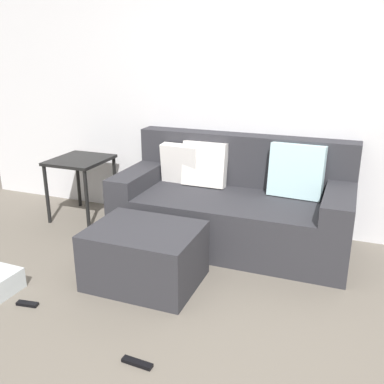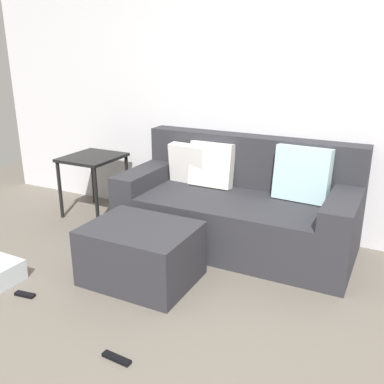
{
  "view_description": "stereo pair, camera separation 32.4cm",
  "coord_description": "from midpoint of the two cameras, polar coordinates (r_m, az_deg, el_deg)",
  "views": [
    {
      "loc": [
        0.94,
        -1.83,
        1.71
      ],
      "look_at": [
        -0.23,
        1.2,
        0.61
      ],
      "focal_mm": 40.47,
      "sensor_mm": 36.0,
      "label": 1
    },
    {
      "loc": [
        1.23,
        -1.7,
        1.71
      ],
      "look_at": [
        -0.23,
        1.2,
        0.61
      ],
      "focal_mm": 40.47,
      "sensor_mm": 36.0,
      "label": 2
    }
  ],
  "objects": [
    {
      "name": "remote_near_ottoman",
      "position": [
        2.66,
        -6.26,
        -21.07
      ],
      "size": [
        0.19,
        0.05,
        0.02
      ],
      "primitive_type": "cube",
      "rotation": [
        0.0,
        0.0,
        -0.05
      ],
      "color": "black",
      "rests_on": "ground_plane"
    },
    {
      "name": "wall_back",
      "position": [
        4.08,
        11.68,
        13.89
      ],
      "size": [
        6.26,
        0.1,
        2.78
      ],
      "primitive_type": "cube",
      "color": "silver",
      "rests_on": "ground_plane"
    },
    {
      "name": "remote_by_storage_bin",
      "position": [
        3.35,
        -18.56,
        -12.77
      ],
      "size": [
        0.16,
        0.07,
        0.02
      ],
      "primitive_type": "cube",
      "rotation": [
        0.0,
        0.0,
        0.14
      ],
      "color": "black",
      "rests_on": "ground_plane"
    },
    {
      "name": "side_table",
      "position": [
        4.57,
        -10.97,
        3.52
      ],
      "size": [
        0.53,
        0.58,
        0.63
      ],
      "color": "black",
      "rests_on": "ground_plane"
    },
    {
      "name": "ground_plane",
      "position": [
        2.69,
        -3.94,
        -20.83
      ],
      "size": [
        8.14,
        8.14,
        0.0
      ],
      "primitive_type": "plane",
      "color": "#6B6359"
    },
    {
      "name": "ottoman",
      "position": [
        3.3,
        -3.9,
        -8.12
      ],
      "size": [
        0.8,
        0.63,
        0.44
      ],
      "primitive_type": "cube",
      "color": "#2D2D33",
      "rests_on": "ground_plane"
    },
    {
      "name": "couch_sectional",
      "position": [
        3.89,
        8.53,
        -1.95
      ],
      "size": [
        2.03,
        0.93,
        0.93
      ],
      "color": "#2D2D33",
      "rests_on": "ground_plane"
    }
  ]
}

